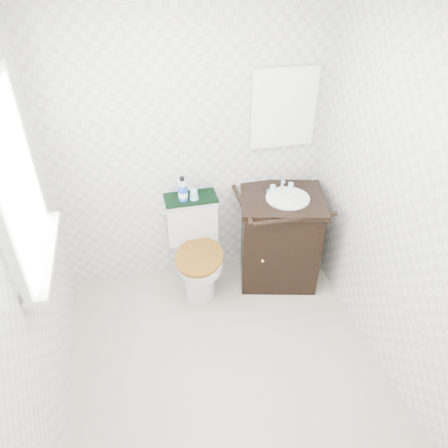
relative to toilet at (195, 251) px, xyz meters
name	(u,v)px	position (x,y,z in m)	size (l,w,h in m)	color
floor	(228,371)	(0.05, -0.97, -0.35)	(2.40, 2.40, 0.00)	#ABA68A
wall_back	(192,146)	(0.05, 0.23, 0.85)	(2.40, 2.40, 0.00)	silver
wall_front	(314,448)	(0.05, -2.17, 0.85)	(2.40, 2.40, 0.00)	silver
wall_left	(19,267)	(-1.05, -0.97, 0.85)	(2.40, 2.40, 0.00)	silver
wall_right	(407,212)	(1.15, -0.97, 0.85)	(2.40, 2.40, 0.00)	silver
window	(13,183)	(-1.02, -0.72, 1.20)	(0.02, 0.70, 0.90)	white
mirror	(284,108)	(0.76, 0.21, 1.10)	(0.50, 0.02, 0.60)	silver
toilet	(195,251)	(0.00, 0.00, 0.00)	(0.48, 0.67, 0.79)	silver
vanity	(279,236)	(0.72, -0.06, 0.08)	(0.78, 0.71, 0.92)	black
trash_bin	(194,259)	(0.00, 0.13, -0.19)	(0.24, 0.20, 0.30)	silver
towel	(191,198)	(0.00, 0.12, 0.45)	(0.42, 0.22, 0.02)	black
mouthwash_bottle	(183,190)	(-0.06, 0.09, 0.56)	(0.07, 0.07, 0.20)	blue
cup	(194,194)	(0.02, 0.09, 0.51)	(0.07, 0.07, 0.09)	#93BAF1
soap_bar	(270,190)	(0.65, 0.06, 0.48)	(0.06, 0.04, 0.02)	#187466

